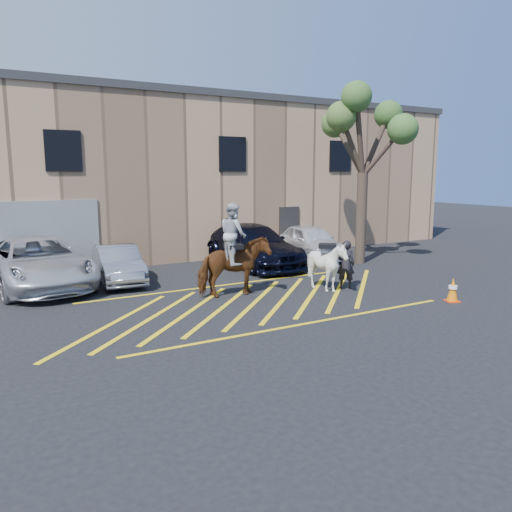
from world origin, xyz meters
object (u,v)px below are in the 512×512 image
car_blue_suv (253,245)px  traffic_cone (453,290)px  saddled_white (327,266)px  car_silver_sedan (118,264)px  car_white_suv (310,241)px  car_white_pickup (38,263)px  tree (364,126)px  handler (346,264)px  mounted_bay (234,259)px

car_blue_suv → traffic_cone: (2.31, -8.08, -0.47)m
saddled_white → car_silver_sedan: bearing=139.7°
car_silver_sedan → car_white_suv: 8.81m
car_white_pickup → tree: (12.43, -1.89, 4.85)m
car_blue_suv → saddled_white: 5.14m
handler → saddled_white: saddled_white is taller
car_silver_sedan → car_white_suv: (8.79, 0.69, 0.11)m
mounted_bay → traffic_cone: (5.39, -3.82, -0.81)m
car_silver_sedan → car_blue_suv: 5.69m
car_silver_sedan → saddled_white: 7.27m
mounted_bay → saddled_white: size_ratio=1.44×
car_white_pickup → mounted_bay: bearing=-46.3°
saddled_white → tree: size_ratio=0.28×
car_silver_sedan → car_blue_suv: (5.67, 0.43, 0.19)m
car_white_suv → car_blue_suv: bearing=-168.1°
tree → handler: bearing=-136.8°
handler → car_blue_suv: bearing=-49.3°
handler → tree: size_ratio=0.22×
car_white_pickup → traffic_cone: (10.51, -8.20, -0.47)m
traffic_cone → tree: 8.48m
handler → car_white_pickup: bearing=2.9°
mounted_bay → saddled_white: (2.96, -0.87, -0.34)m
car_blue_suv → traffic_cone: bearing=-73.5°
car_silver_sedan → tree: tree is taller
saddled_white → traffic_cone: saddled_white is taller
car_white_suv → saddled_white: saddled_white is taller
car_silver_sedan → mounted_bay: 4.65m
car_white_pickup → traffic_cone: bearing=-43.7°
car_silver_sedan → car_blue_suv: size_ratio=0.68×
saddled_white → car_white_suv: bearing=59.0°
car_white_pickup → car_blue_suv: car_white_pickup is taller
car_white_suv → saddled_white: 6.29m
car_blue_suv → tree: (4.23, -1.77, 4.86)m
car_silver_sedan → handler: 7.88m
handler → traffic_cone: bearing=153.5°
car_blue_suv → car_white_suv: (3.12, 0.25, -0.08)m
mounted_bay → traffic_cone: 6.66m
car_silver_sedan → tree: 11.20m
tree → car_white_suv: bearing=118.9°
car_silver_sedan → car_white_suv: size_ratio=0.88×
car_white_suv → saddled_white: size_ratio=2.19×
traffic_cone → handler: bearing=119.8°
car_blue_suv → car_white_suv: bearing=5.2°
car_silver_sedan → saddled_white: saddled_white is taller
tree → traffic_cone: bearing=-106.9°
car_silver_sedan → handler: bearing=-31.6°
car_white_suv → tree: bearing=-53.9°
traffic_cone → car_white_suv: bearing=84.5°
car_white_pickup → car_white_suv: bearing=-5.1°
handler → mounted_bay: bearing=20.3°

